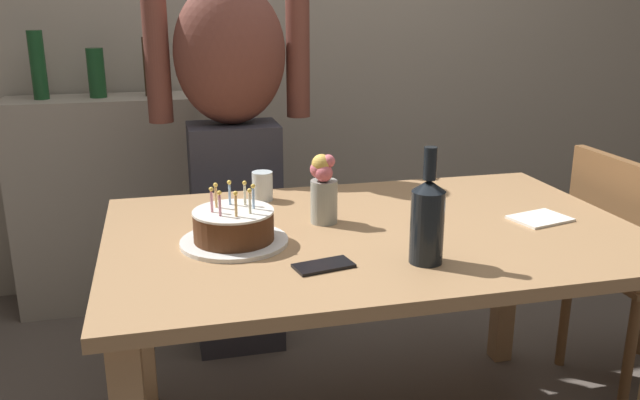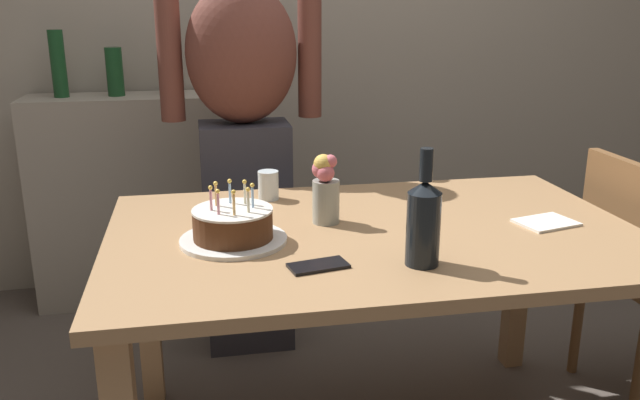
# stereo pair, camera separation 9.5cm
# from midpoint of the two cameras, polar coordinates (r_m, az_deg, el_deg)

# --- Properties ---
(back_wall) EXTENTS (5.20, 0.10, 2.60)m
(back_wall) POSITION_cam_midpoint_polar(r_m,az_deg,el_deg) (3.29, -4.78, 15.65)
(back_wall) COLOR #9E9384
(back_wall) RESTS_ON ground_plane
(dining_table) EXTENTS (1.50, 0.96, 0.74)m
(dining_table) POSITION_cam_midpoint_polar(r_m,az_deg,el_deg) (1.92, 3.17, -5.23)
(dining_table) COLOR #A37A51
(dining_table) RESTS_ON ground_plane
(birthday_cake) EXTENTS (0.29, 0.29, 0.16)m
(birthday_cake) POSITION_cam_midpoint_polar(r_m,az_deg,el_deg) (1.77, -8.98, -2.44)
(birthday_cake) COLOR white
(birthday_cake) RESTS_ON dining_table
(water_glass_near) EXTENTS (0.07, 0.07, 0.09)m
(water_glass_near) POSITION_cam_midpoint_polar(r_m,az_deg,el_deg) (2.15, -6.26, 1.20)
(water_glass_near) COLOR silver
(water_glass_near) RESTS_ON dining_table
(wine_bottle) EXTENTS (0.08, 0.08, 0.29)m
(wine_bottle) POSITION_cam_midpoint_polar(r_m,az_deg,el_deg) (1.62, 7.63, -1.62)
(wine_bottle) COLOR black
(wine_bottle) RESTS_ON dining_table
(cell_phone) EXTENTS (0.16, 0.10, 0.01)m
(cell_phone) POSITION_cam_midpoint_polar(r_m,az_deg,el_deg) (1.61, -1.37, -5.72)
(cell_phone) COLOR black
(cell_phone) RESTS_ON dining_table
(napkin_stack) EXTENTS (0.19, 0.16, 0.01)m
(napkin_stack) POSITION_cam_midpoint_polar(r_m,az_deg,el_deg) (2.05, 17.25, -1.56)
(napkin_stack) COLOR white
(napkin_stack) RESTS_ON dining_table
(flower_vase) EXTENTS (0.08, 0.08, 0.21)m
(flower_vase) POSITION_cam_midpoint_polar(r_m,az_deg,el_deg) (1.90, -1.14, 1.04)
(flower_vase) COLOR #999E93
(flower_vase) RESTS_ON dining_table
(person_man_bearded) EXTENTS (0.61, 0.27, 1.66)m
(person_man_bearded) POSITION_cam_midpoint_polar(r_m,az_deg,el_deg) (2.53, -8.59, 5.49)
(person_man_bearded) COLOR #33333D
(person_man_bearded) RESTS_ON ground_plane
(dining_chair) EXTENTS (0.42, 0.42, 0.87)m
(dining_chair) POSITION_cam_midpoint_polar(r_m,az_deg,el_deg) (2.51, 24.07, -4.41)
(dining_chair) COLOR brown
(dining_chair) RESTS_ON ground_plane
(shelf_cabinet) EXTENTS (0.82, 0.30, 1.25)m
(shelf_cabinet) POSITION_cam_midpoint_polar(r_m,az_deg,el_deg) (3.17, -18.62, -0.10)
(shelf_cabinet) COLOR #9E9384
(shelf_cabinet) RESTS_ON ground_plane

